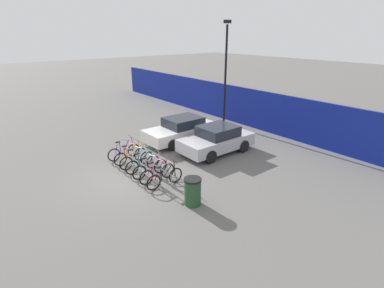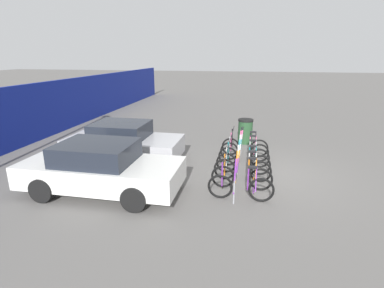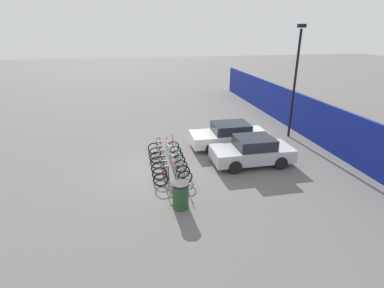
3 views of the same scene
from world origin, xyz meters
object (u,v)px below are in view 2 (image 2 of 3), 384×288
car_silver (124,142)px  bicycle_purple (240,187)px  trash_bin (245,131)px  bicycle_white (242,169)px  car_white (101,168)px  bike_rack (238,159)px  bicycle_silver (244,156)px  bicycle_black (245,146)px  bicycle_teal (243,162)px  bicycle_orange (242,176)px  bicycle_pink (244,151)px

car_silver → bicycle_purple: bearing=-117.8°
bicycle_purple → trash_bin: bicycle_purple is taller
bicycle_white → car_white: 4.05m
bike_rack → bicycle_silver: bearing=-12.6°
bicycle_black → trash_bin: (1.74, 0.04, 0.14)m
bicycle_teal → bike_rack: bearing=96.2°
bicycle_orange → bicycle_pink: (2.37, 0.00, 0.00)m
bicycle_orange → bike_rack: bearing=6.1°
bicycle_white → bicycle_black: same height
bicycle_teal → bicycle_silver: size_ratio=1.00×
bike_rack → bicycle_purple: size_ratio=2.43×
bicycle_orange → bicycle_silver: 1.79m
bicycle_purple → trash_bin: bearing=-3.2°
bicycle_white → bicycle_pink: 1.78m
bicycle_teal → car_white: bearing=115.4°
car_silver → trash_bin: size_ratio=3.82×
bicycle_black → trash_bin: bearing=-1.0°
bicycle_teal → trash_bin: bicycle_teal is taller
car_white → bicycle_silver: bearing=-54.0°
bicycle_white → bike_rack: bearing=17.8°
bicycle_silver → car_white: bearing=123.7°
bicycle_purple → bicycle_orange: (0.68, 0.00, 0.00)m
bicycle_white → bicycle_black: (2.35, 0.00, 0.00)m
bicycle_pink → bicycle_black: bearing=-2.2°
bike_rack → bicycle_pink: (1.25, -0.15, -0.11)m
bike_rack → car_white: car_white is taller
bicycle_black → bicycle_silver: bearing=177.6°
bicycle_white → bicycle_silver: 1.20m
bicycle_pink → trash_bin: 2.31m
car_silver → bicycle_white: bearing=-102.4°
bicycle_orange → trash_bin: bicycle_orange is taller
bicycle_teal → bicycle_orange: bearing=176.3°
bicycle_black → car_silver: bearing=106.7°
bike_rack → bicycle_black: 1.82m
bicycle_white → trash_bin: size_ratio=1.66×
bicycle_silver → trash_bin: bearing=-1.4°
bicycle_teal → car_white: (-2.08, 3.74, 0.31)m
bicycle_purple → bicycle_orange: 0.68m
bicycle_silver → car_silver: car_silver is taller
bicycle_teal → bicycle_black: 1.78m
bicycle_purple → trash_bin: (5.35, 0.04, 0.14)m
bicycle_orange → car_silver: size_ratio=0.43×
bicycle_silver → car_white: car_white is taller
bike_rack → bicycle_black: size_ratio=2.43×
bicycle_orange → car_silver: car_silver is taller
bicycle_purple → bicycle_white: 1.27m
bicycle_purple → car_silver: (2.18, 4.14, 0.31)m
bicycle_black → car_silver: car_silver is taller
bicycle_white → bicycle_black: bearing=2.4°
bicycle_purple → bicycle_white: size_ratio=1.00×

